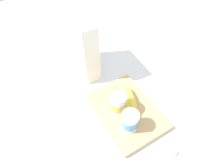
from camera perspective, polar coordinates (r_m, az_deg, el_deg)
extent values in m
plane|color=white|center=(0.91, 3.75, -7.55)|extent=(2.40, 2.40, 0.00)
cube|color=tan|center=(0.90, 3.79, -7.18)|extent=(0.32, 0.23, 0.02)
cube|color=white|center=(0.98, -7.88, 10.24)|extent=(0.21, 0.08, 0.29)
cylinder|color=white|center=(0.81, 4.80, -9.90)|extent=(0.06, 0.06, 0.08)
cylinder|color=#5193D1|center=(0.81, 4.80, -9.90)|extent=(0.06, 0.06, 0.04)
cylinder|color=silver|center=(0.78, 5.00, -8.34)|extent=(0.07, 0.07, 0.00)
cylinder|color=white|center=(0.85, 1.66, -5.34)|extent=(0.06, 0.06, 0.09)
cylinder|color=gold|center=(0.85, 1.66, -5.34)|extent=(0.06, 0.06, 0.04)
cylinder|color=silver|center=(0.81, 1.73, -3.40)|extent=(0.07, 0.07, 0.00)
ellipsoid|color=yellow|center=(0.89, 5.16, -4.74)|extent=(0.16, 0.09, 0.04)
ellipsoid|color=yellow|center=(0.89, 3.27, -4.71)|extent=(0.18, 0.05, 0.03)
cylinder|color=brown|center=(0.86, 6.25, -9.35)|extent=(0.01, 0.01, 0.02)
cylinder|color=silver|center=(0.83, 12.98, -19.58)|extent=(0.01, 0.11, 0.01)
ellipsoid|color=silver|center=(0.85, 16.19, -17.20)|extent=(0.02, 0.04, 0.01)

